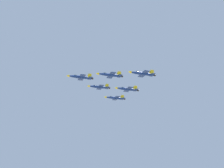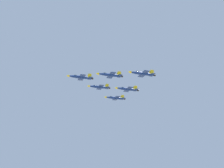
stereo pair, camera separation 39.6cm
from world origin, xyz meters
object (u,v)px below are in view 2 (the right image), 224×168
jet_lead (80,77)px  jet_right_wingman (99,87)px  jet_left_outer (142,73)px  jet_left_wingman (110,75)px  jet_right_outer (115,98)px  jet_slot_rear (127,89)px

jet_lead → jet_right_wingman: jet_lead is taller
jet_left_outer → jet_left_wingman: bearing=-41.3°
jet_left_wingman → jet_right_wingman: 29.15m
jet_left_wingman → jet_left_outer: size_ratio=1.01×
jet_right_outer → jet_slot_rear: size_ratio=0.99×
jet_left_outer → jet_right_outer: bearing=-90.9°
jet_left_outer → jet_slot_rear: jet_left_outer is taller
jet_left_outer → jet_slot_rear: bearing=-90.9°
jet_lead → jet_left_wingman: 22.57m
jet_right_wingman → jet_left_outer: 47.10m
jet_left_wingman → jet_right_outer: (-15.58, 44.24, -1.02)m
jet_lead → jet_left_outer: bearing=139.4°
jet_lead → jet_right_outer: bearing=-139.8°
jet_left_wingman → jet_left_outer: 22.64m
jet_right_wingman → jet_right_outer: bearing=-138.9°
jet_right_wingman → jet_left_outer: size_ratio=0.97×
jet_right_wingman → jet_left_wingman: bearing=90.8°
jet_lead → jet_slot_rear: bearing=179.8°
jet_lead → jet_left_wingman: jet_lead is taller
jet_left_wingman → jet_slot_rear: jet_left_wingman is taller
jet_left_outer → jet_slot_rear: size_ratio=1.01×
jet_left_outer → jet_right_outer: 58.25m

